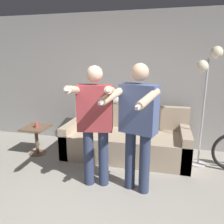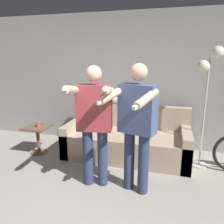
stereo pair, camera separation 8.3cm
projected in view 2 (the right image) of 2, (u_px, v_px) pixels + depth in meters
wall_back at (125, 81)px, 4.33m from camera, size 10.00×0.05×2.60m
couch at (127, 141)px, 3.97m from camera, size 2.19×0.92×0.88m
person_left at (94, 119)px, 2.89m from camera, size 0.61×0.74×1.67m
person_right at (137, 121)px, 2.74m from camera, size 0.66×0.78×1.70m
cat at (120, 100)px, 4.19m from camera, size 0.51×0.13×0.17m
floor_lamp at (209, 77)px, 3.31m from camera, size 0.36×0.27×1.92m
side_table at (38, 134)px, 4.05m from camera, size 0.44×0.44×0.52m
cup at (38, 124)px, 3.98m from camera, size 0.07×0.07×0.10m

